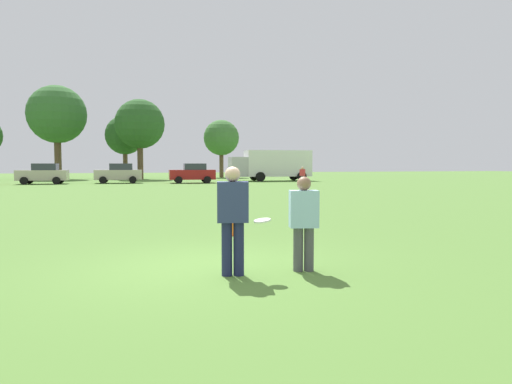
% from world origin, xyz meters
% --- Properties ---
extents(ground_plane, '(175.88, 175.88, 0.00)m').
position_xyz_m(ground_plane, '(0.00, 0.00, 0.00)').
color(ground_plane, '#517A33').
extents(player_thrower, '(0.54, 0.37, 1.74)m').
position_xyz_m(player_thrower, '(0.32, -0.70, 0.98)').
color(player_thrower, '#1E234C').
rests_on(player_thrower, ground).
extents(player_defender, '(0.52, 0.36, 1.57)m').
position_xyz_m(player_defender, '(1.52, -0.72, 0.88)').
color(player_defender, '#4C4C51').
rests_on(player_defender, ground).
extents(frisbee, '(0.27, 0.27, 0.08)m').
position_xyz_m(frisbee, '(0.73, -0.94, 0.90)').
color(frisbee, white).
extents(traffic_cone, '(0.32, 0.32, 0.48)m').
position_xyz_m(traffic_cone, '(1.28, 3.35, 0.23)').
color(traffic_cone, '#D8590C').
rests_on(traffic_cone, ground).
extents(parked_car_mid_left, '(4.27, 2.36, 1.82)m').
position_xyz_m(parked_car_mid_left, '(-8.22, 36.83, 0.92)').
color(parked_car_mid_left, '#B7AD99').
rests_on(parked_car_mid_left, ground).
extents(parked_car_center, '(4.27, 2.36, 1.82)m').
position_xyz_m(parked_car_center, '(-1.77, 37.04, 0.92)').
color(parked_car_center, '#B7AD99').
rests_on(parked_car_center, ground).
extents(parked_car_mid_right, '(4.27, 2.36, 1.82)m').
position_xyz_m(parked_car_mid_right, '(4.85, 35.43, 0.92)').
color(parked_car_mid_right, maroon).
rests_on(parked_car_mid_right, ground).
extents(box_truck, '(8.59, 3.25, 3.18)m').
position_xyz_m(box_truck, '(13.61, 38.48, 1.75)').
color(box_truck, white).
rests_on(box_truck, ground).
extents(bystander_sideline_watcher, '(0.49, 0.46, 1.56)m').
position_xyz_m(bystander_sideline_watcher, '(12.95, 28.17, 0.88)').
color(bystander_sideline_watcher, '#4C4C51').
rests_on(bystander_sideline_watcher, ground).
extents(tree_east_birch, '(6.74, 6.74, 10.95)m').
position_xyz_m(tree_east_birch, '(-8.77, 51.12, 7.53)').
color(tree_east_birch, brown).
rests_on(tree_east_birch, ground).
extents(tree_east_oak, '(4.67, 4.67, 7.59)m').
position_xyz_m(tree_east_oak, '(-1.15, 50.54, 5.22)').
color(tree_east_oak, brown).
rests_on(tree_east_oak, ground).
extents(tree_far_east_pine, '(5.65, 5.65, 9.18)m').
position_xyz_m(tree_far_east_pine, '(0.51, 47.28, 6.32)').
color(tree_far_east_pine, brown).
rests_on(tree_far_east_pine, ground).
extents(tree_far_west_pine, '(4.64, 4.64, 7.53)m').
position_xyz_m(tree_far_west_pine, '(11.02, 52.09, 5.18)').
color(tree_far_west_pine, brown).
rests_on(tree_far_west_pine, ground).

